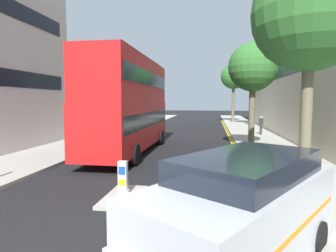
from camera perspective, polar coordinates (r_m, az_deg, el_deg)
The scene contains 13 objects.
sidewalk_right at distance 20.11m, azimuth 19.51°, elevation -3.90°, with size 4.00×80.00×0.14m, color #ADA89E.
sidewalk_left at distance 21.83m, azimuth -16.37°, elevation -3.13°, with size 4.00×80.00×0.14m, color #ADA89E.
kerb_line_outer at distance 17.88m, azimuth 14.03°, elevation -5.07°, with size 0.10×56.00×0.01m, color yellow.
kerb_line_inner at distance 17.86m, azimuth 13.52°, elevation -5.07°, with size 0.10×56.00×0.01m, color yellow.
traffic_island at distance 9.41m, azimuth -9.03°, elevation -13.93°, with size 1.10×2.20×0.10m, color #ADA89E.
keep_left_bollard at distance 9.24m, azimuth -9.08°, elevation -10.66°, with size 0.36×0.28×1.11m.
double_decker_bus_away at distance 17.02m, azimuth -7.73°, elevation 4.77°, with size 2.84×10.82×5.64m.
taxi_minivan at distance 5.53m, azimuth 14.48°, elevation -16.67°, with size 4.21×5.04×2.12m.
pedestrian_far at distance 26.38m, azimuth 18.28°, elevation 0.20°, with size 0.34×0.22×1.62m.
street_tree_near at distance 11.15m, azimuth 26.83°, elevation 19.49°, with size 3.88×3.88×7.82m.
street_tree_mid at distance 35.69m, azimuth 16.72°, elevation 10.85°, with size 2.87×2.87×8.24m.
street_tree_far at distance 18.29m, azimuth 16.78°, elevation 11.18°, with size 2.99×2.99×6.54m.
street_tree_distant at distance 41.24m, azimuth 13.10°, elevation 9.63°, with size 3.52×3.52×8.17m.
Camera 1 is at (2.77, -3.53, 3.10)m, focal length 30.18 mm.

